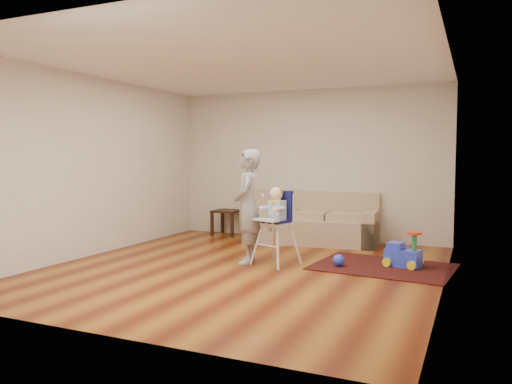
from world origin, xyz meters
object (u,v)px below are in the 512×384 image
at_px(ride_on_toy, 403,249).
at_px(adult, 248,206).
at_px(sofa, 311,218).
at_px(toy_ball, 339,260).
at_px(side_table, 227,223).
at_px(high_chair, 276,227).

distance_m(ride_on_toy, adult, 2.20).
height_order(sofa, toy_ball, sofa).
height_order(sofa, adult, adult).
distance_m(sofa, adult, 2.00).
distance_m(side_table, adult, 2.58).
xyz_separation_m(side_table, ride_on_toy, (3.46, -1.53, 0.02)).
xyz_separation_m(side_table, adult, (1.40, -2.10, 0.56)).
bearing_deg(toy_ball, side_table, 144.75).
height_order(toy_ball, high_chair, high_chair).
xyz_separation_m(sofa, adult, (-0.32, -1.94, 0.36)).
height_order(side_table, adult, adult).
height_order(side_table, toy_ball, side_table).
bearing_deg(high_chair, ride_on_toy, 36.43).
height_order(sofa, ride_on_toy, sofa).
height_order(ride_on_toy, adult, adult).
bearing_deg(side_table, adult, -56.22).
xyz_separation_m(sofa, high_chair, (0.09, -1.90, 0.09)).
relative_size(sofa, toy_ball, 14.27).
xyz_separation_m(high_chair, adult, (-0.41, -0.04, 0.28)).
relative_size(side_table, high_chair, 0.44).
relative_size(side_table, adult, 0.30).
distance_m(side_table, ride_on_toy, 3.78).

